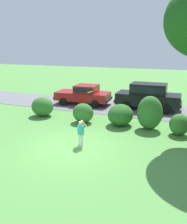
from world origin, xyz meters
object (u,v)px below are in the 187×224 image
Objects in this scene: parked_sedan at (84,94)px; child_thrower at (81,131)px; frisbee at (90,92)px; parked_suv at (148,95)px.

child_thrower is (3.08, -7.55, -0.13)m from parked_sedan.
frisbee is (3.13, -6.46, 1.52)m from parked_sedan.
frisbee is at bearing -64.18° from parked_sedan.
parked_suv is 7.98m from child_thrower.
parked_sedan is 3.48× the size of child_thrower.
parked_sedan is at bearing 115.82° from frisbee.
frisbee is (0.05, 1.08, 1.65)m from child_thrower.
parked_sedan is at bearing -177.72° from parked_suv.
parked_sedan is 4.99m from parked_suv.
frisbee is (-1.85, -6.66, 1.29)m from parked_suv.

